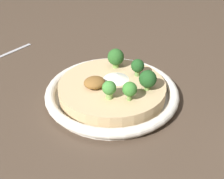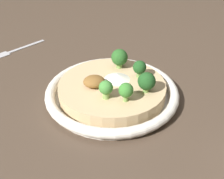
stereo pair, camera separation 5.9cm
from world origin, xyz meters
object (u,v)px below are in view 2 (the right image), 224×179
at_px(broccoli_left, 140,68).
at_px(broccoli_back_left, 147,81).
at_px(risotto_bowl, 112,91).
at_px(fork_utensil, 13,51).
at_px(broccoli_back_right, 106,88).
at_px(broccoli_back, 126,91).
at_px(broccoli_front_left, 119,58).

xyz_separation_m(broccoli_left, broccoli_back_left, (0.00, 0.06, 0.00)).
relative_size(risotto_bowl, fork_utensil, 1.86).
distance_m(broccoli_back_right, broccoli_back, 0.04).
relative_size(broccoli_front_left, fork_utensil, 0.30).
relative_size(risotto_bowl, broccoli_back_left, 6.64).
height_order(risotto_bowl, broccoli_back_right, broccoli_back_right).
distance_m(risotto_bowl, broccoli_back_left, 0.09).
relative_size(risotto_bowl, broccoli_front_left, 6.31).
xyz_separation_m(broccoli_back, broccoli_back_left, (-0.05, -0.02, 0.00)).
bearing_deg(broccoli_left, broccoli_back_left, 85.61).
xyz_separation_m(broccoli_back, broccoli_left, (-0.05, -0.08, -0.00)).
bearing_deg(fork_utensil, risotto_bowl, 94.91).
height_order(broccoli_front_left, fork_utensil, broccoli_front_left).
height_order(risotto_bowl, broccoli_back_left, broccoli_back_left).
height_order(broccoli_back_right, broccoli_back, same).
bearing_deg(risotto_bowl, broccoli_front_left, -117.37).
bearing_deg(broccoli_front_left, broccoli_left, 121.17).
distance_m(risotto_bowl, broccoli_back, 0.08).
bearing_deg(broccoli_back_right, broccoli_left, -145.66).
bearing_deg(broccoli_left, risotto_bowl, 10.68).
relative_size(broccoli_back_right, broccoli_front_left, 0.84).
bearing_deg(fork_utensil, broccoli_back, 90.67).
bearing_deg(broccoli_back, fork_utensil, -56.68).
bearing_deg(fork_utensil, broccoli_front_left, 105.85).
distance_m(broccoli_front_left, fork_utensil, 0.34).
relative_size(broccoli_back_right, broccoli_back_left, 0.89).
bearing_deg(broccoli_left, fork_utensil, -44.07).
relative_size(risotto_bowl, broccoli_back, 7.36).
relative_size(broccoli_back_left, fork_utensil, 0.28).
height_order(risotto_bowl, broccoli_left, broccoli_left).
bearing_deg(broccoli_back_left, risotto_bowl, -37.55).
height_order(broccoli_back_right, broccoli_back_left, broccoli_back_left).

